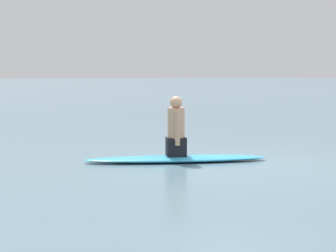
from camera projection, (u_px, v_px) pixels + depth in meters
name	position (u px, v px, depth m)	size (l,w,h in m)	color
ground_plane	(232.00, 164.00, 10.16)	(400.00, 400.00, 0.00)	slate
surfboard	(176.00, 159.00, 10.42)	(3.26, 0.64, 0.11)	#339EC6
person_paddler	(176.00, 129.00, 10.38)	(0.44, 0.44, 1.06)	black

